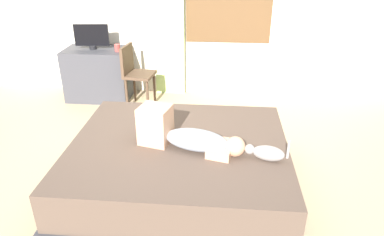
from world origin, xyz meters
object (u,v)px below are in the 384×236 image
at_px(tv_monitor, 92,36).
at_px(bed, 179,166).
at_px(cup, 117,48).
at_px(chair_by_desk, 135,71).
at_px(cat, 266,153).
at_px(person_lying, 186,135).
at_px(desk, 99,74).

bearing_deg(tv_monitor, bed, -54.62).
distance_m(cup, chair_by_desk, 0.40).
relative_size(cat, tv_monitor, 0.73).
xyz_separation_m(person_lying, desk, (-1.51, 2.15, -0.23)).
xyz_separation_m(desk, chair_by_desk, (0.60, -0.23, 0.14)).
bearing_deg(chair_by_desk, person_lying, -64.63).
bearing_deg(chair_by_desk, bed, -65.57).
distance_m(person_lying, chair_by_desk, 2.13).
bearing_deg(cat, tv_monitor, 134.06).
bearing_deg(cat, chair_by_desk, 127.48).
relative_size(bed, cup, 20.05).
distance_m(bed, tv_monitor, 2.64).
distance_m(cat, desk, 3.18).
height_order(bed, cup, cup).
bearing_deg(person_lying, cat, -12.55).
xyz_separation_m(desk, tv_monitor, (-0.04, 0.00, 0.55)).
bearing_deg(bed, person_lying, -44.05).
bearing_deg(person_lying, bed, 135.95).
relative_size(person_lying, cup, 9.48).
xyz_separation_m(person_lying, cat, (0.68, -0.15, -0.05)).
relative_size(cat, cup, 3.56).
relative_size(bed, chair_by_desk, 2.31).
xyz_separation_m(cat, desk, (-2.19, 2.30, -0.19)).
height_order(tv_monitor, chair_by_desk, tv_monitor).
bearing_deg(bed, desk, 124.72).
xyz_separation_m(cat, tv_monitor, (-2.22, 2.30, 0.37)).
bearing_deg(person_lying, cup, 119.52).
bearing_deg(person_lying, desk, 125.13).
distance_m(cat, chair_by_desk, 2.61).
bearing_deg(person_lying, chair_by_desk, 115.37).
bearing_deg(bed, chair_by_desk, 114.43).
relative_size(cup, chair_by_desk, 0.12).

